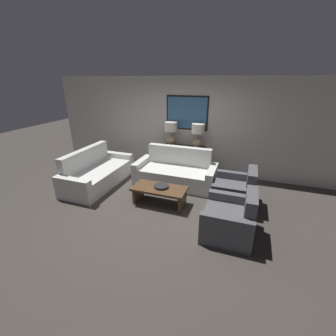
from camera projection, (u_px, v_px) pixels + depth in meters
name	position (u px, v px, depth m)	size (l,w,h in m)	color
ground_plane	(156.00, 208.00, 4.81)	(20.00, 20.00, 0.00)	#3D3833
back_wall	(187.00, 126.00, 6.35)	(8.30, 0.12, 2.65)	beige
console_table	(183.00, 160.00, 6.46)	(1.22, 0.40, 0.80)	#332319
table_lamp_left	(171.00, 131.00, 6.27)	(0.34, 0.34, 0.66)	tan
table_lamp_right	(198.00, 133.00, 6.03)	(0.34, 0.34, 0.66)	tan
couch_by_back_wall	(176.00, 173.00, 5.87)	(2.07, 0.92, 0.92)	silver
couch_by_side	(97.00, 173.00, 5.83)	(0.92, 2.07, 0.92)	silver
coffee_table	(159.00, 192.00, 4.90)	(1.17, 0.56, 0.39)	#4C331E
decorative_bowl	(161.00, 186.00, 4.86)	(0.32, 0.32, 0.05)	#232328
armchair_near_back_wall	(235.00, 192.00, 4.88)	(0.85, 0.95, 0.86)	#4C4C51
armchair_near_camera	(230.00, 220.00, 3.94)	(0.85, 0.95, 0.86)	#4C4C51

